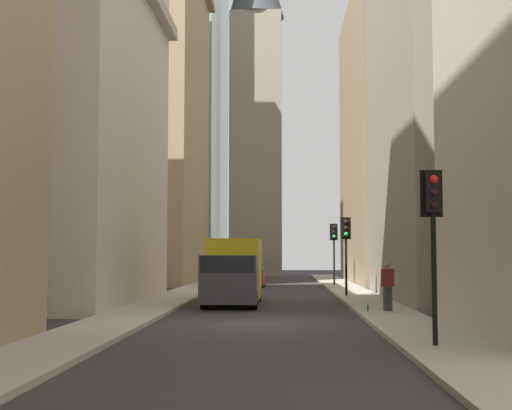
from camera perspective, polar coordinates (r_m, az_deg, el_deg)
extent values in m
plane|color=#302D30|center=(21.96, 0.29, -9.84)|extent=(135.00, 135.00, 0.00)
cube|color=#A8A399|center=(22.57, -11.37, -9.43)|extent=(90.00, 2.20, 0.14)
cube|color=#A8A399|center=(22.26, 12.11, -9.50)|extent=(90.00, 2.20, 0.14)
cube|color=#9E8966|center=(51.52, 13.32, 5.17)|extent=(17.03, 10.00, 20.68)
cube|color=#9E8966|center=(53.04, -10.24, 8.02)|extent=(14.45, 10.00, 26.43)
cube|color=beige|center=(33.01, -18.09, 8.09)|extent=(14.18, 10.00, 18.07)
cube|color=gray|center=(67.37, 0.02, 4.98)|extent=(4.97, 4.97, 25.48)
cube|color=yellow|center=(30.66, -1.77, -5.29)|extent=(4.60, 2.25, 2.60)
cube|color=#38383D|center=(27.48, -2.24, -6.17)|extent=(1.90, 2.25, 1.90)
cube|color=black|center=(27.46, -2.24, -4.92)|extent=(1.92, 2.09, 0.64)
cylinder|color=black|center=(27.46, -0.18, -7.75)|extent=(0.88, 0.28, 0.88)
cylinder|color=black|center=(27.61, -4.30, -7.72)|extent=(0.88, 0.28, 0.88)
cylinder|color=black|center=(32.04, 0.18, -7.21)|extent=(0.88, 0.28, 0.88)
cylinder|color=black|center=(32.18, -3.36, -7.19)|extent=(0.88, 0.28, 0.88)
cube|color=maroon|center=(45.90, -0.42, -6.13)|extent=(4.30, 1.78, 0.70)
cube|color=black|center=(46.08, -0.40, -5.35)|extent=(2.10, 1.58, 0.54)
cylinder|color=black|center=(44.53, 0.51, -6.46)|extent=(0.64, 0.22, 0.64)
cylinder|color=black|center=(44.61, -1.51, -6.45)|extent=(0.64, 0.22, 0.64)
cylinder|color=black|center=(47.23, 0.61, -6.32)|extent=(0.64, 0.22, 0.64)
cylinder|color=black|center=(47.30, -1.29, -6.31)|extent=(0.64, 0.22, 0.64)
cylinder|color=black|center=(16.32, 14.58, -5.91)|extent=(0.12, 0.12, 3.03)
cube|color=black|center=(16.37, 14.46, 0.98)|extent=(0.28, 0.32, 0.90)
cube|color=black|center=(16.52, 14.35, 0.93)|extent=(0.03, 0.52, 1.10)
sphere|color=red|center=(16.24, 14.56, 2.08)|extent=(0.20, 0.20, 0.20)
sphere|color=black|center=(16.21, 14.58, 1.03)|extent=(0.20, 0.20, 0.20)
sphere|color=black|center=(16.19, 14.60, -0.03)|extent=(0.20, 0.20, 0.20)
cylinder|color=black|center=(45.78, 6.51, -4.69)|extent=(0.12, 0.12, 3.03)
cube|color=black|center=(45.80, 6.49, -2.23)|extent=(0.28, 0.32, 0.90)
cube|color=black|center=(45.95, 6.47, -2.24)|extent=(0.03, 0.52, 1.10)
sphere|color=black|center=(45.65, 6.50, -1.85)|extent=(0.20, 0.20, 0.20)
sphere|color=black|center=(45.64, 6.50, -2.23)|extent=(0.20, 0.20, 0.20)
sphere|color=green|center=(45.63, 6.50, -2.60)|extent=(0.20, 0.20, 0.20)
cylinder|color=black|center=(34.34, 7.50, -5.06)|extent=(0.12, 0.12, 2.87)
cube|color=black|center=(34.35, 7.47, -1.92)|extent=(0.28, 0.32, 0.90)
cube|color=black|center=(34.51, 7.44, -1.93)|extent=(0.03, 0.52, 1.10)
sphere|color=black|center=(34.21, 7.49, -1.40)|extent=(0.20, 0.20, 0.20)
sphere|color=black|center=(34.19, 7.49, -1.91)|extent=(0.20, 0.20, 0.20)
sphere|color=green|center=(34.18, 7.50, -2.41)|extent=(0.20, 0.20, 0.20)
cylinder|color=#33333D|center=(25.51, 11.08, -7.65)|extent=(0.16, 0.16, 0.87)
cylinder|color=#33333D|center=(25.49, 10.70, -7.66)|extent=(0.16, 0.16, 0.87)
cube|color=maroon|center=(25.46, 10.87, -5.95)|extent=(0.26, 0.44, 0.64)
sphere|color=#936B4C|center=(25.45, 10.85, -4.89)|extent=(0.22, 0.22, 0.22)
cylinder|color=#236033|center=(25.23, 9.27, -8.49)|extent=(0.07, 0.07, 0.20)
cylinder|color=#236033|center=(25.22, 9.27, -8.18)|extent=(0.03, 0.03, 0.07)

